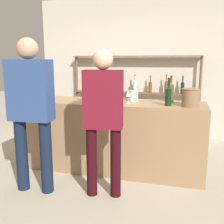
% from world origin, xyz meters
% --- Properties ---
extents(ground_plane, '(16.00, 16.00, 0.00)m').
position_xyz_m(ground_plane, '(0.00, 0.00, 0.00)').
color(ground_plane, '#B2A893').
extents(bar_counter, '(2.53, 0.70, 0.98)m').
position_xyz_m(bar_counter, '(0.00, 0.00, 0.49)').
color(bar_counter, '#997551').
rests_on(bar_counter, ground_plane).
extents(back_wall, '(4.13, 0.12, 2.80)m').
position_xyz_m(back_wall, '(0.00, 1.95, 1.40)').
color(back_wall, beige).
rests_on(back_wall, ground_plane).
extents(back_shelf, '(2.56, 0.18, 1.64)m').
position_xyz_m(back_shelf, '(-0.00, 1.77, 1.11)').
color(back_shelf, brown).
rests_on(back_shelf, ground_plane).
extents(counter_bottle_0, '(0.08, 0.08, 0.35)m').
position_xyz_m(counter_bottle_0, '(0.77, -0.14, 1.12)').
color(counter_bottle_0, black).
rests_on(counter_bottle_0, bar_counter).
extents(counter_bottle_1, '(0.08, 0.08, 0.36)m').
position_xyz_m(counter_bottle_1, '(0.78, 0.19, 1.12)').
color(counter_bottle_1, brown).
rests_on(counter_bottle_1, bar_counter).
extents(counter_bottle_2, '(0.08, 0.08, 0.36)m').
position_xyz_m(counter_bottle_2, '(-0.33, -0.14, 1.12)').
color(counter_bottle_2, black).
rests_on(counter_bottle_2, bar_counter).
extents(wine_glass, '(0.07, 0.07, 0.18)m').
position_xyz_m(wine_glass, '(0.25, -0.11, 1.11)').
color(wine_glass, silver).
rests_on(wine_glass, bar_counter).
extents(ice_bucket, '(0.23, 0.23, 0.22)m').
position_xyz_m(ice_bucket, '(1.04, -0.14, 1.09)').
color(ice_bucket, '#846647').
rests_on(ice_bucket, bar_counter).
extents(cork_jar, '(0.13, 0.13, 0.15)m').
position_xyz_m(cork_jar, '(0.28, 0.11, 1.06)').
color(cork_jar, silver).
rests_on(cork_jar, bar_counter).
extents(customer_center, '(0.45, 0.26, 1.66)m').
position_xyz_m(customer_center, '(0.11, -0.77, 0.98)').
color(customer_center, black).
rests_on(customer_center, ground_plane).
extents(customer_left, '(0.51, 0.24, 1.79)m').
position_xyz_m(customer_left, '(-0.72, -0.87, 1.05)').
color(customer_left, '#121C33').
rests_on(customer_left, ground_plane).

